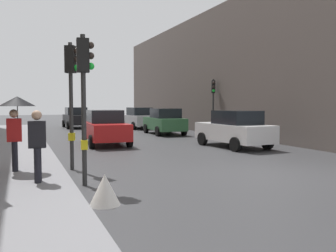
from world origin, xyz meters
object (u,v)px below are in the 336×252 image
Objects in this scene: car_dark_suv at (76,118)px; car_red_sedan at (105,127)px; car_white_compact at (234,129)px; warning_sign_triangle at (105,190)px; traffic_light_near_right at (71,83)px; pedestrian_with_umbrella at (16,112)px; car_silver_hatchback at (139,118)px; traffic_light_near_left at (84,82)px; pedestrian_in_dark_coat at (37,143)px; traffic_light_mid_street at (213,96)px; car_green_estate at (164,121)px.

car_red_sedan is at bearing -91.99° from car_dark_suv.
warning_sign_triangle is (-7.84, -7.16, -0.55)m from car_white_compact.
traffic_light_near_right reaches higher than pedestrian_with_umbrella.
car_silver_hatchback is 1.01× the size of car_dark_suv.
traffic_light_near_left is at bearing -50.32° from pedestrian_with_umbrella.
pedestrian_in_dark_coat reaches higher than warning_sign_triangle.
warning_sign_triangle is at bearing -66.50° from pedestrian_with_umbrella.
car_red_sedan is at bearing 59.04° from pedestrian_with_umbrella.
traffic_light_mid_street is 5.73× the size of warning_sign_triangle.
traffic_light_near_right is 1.07× the size of traffic_light_mid_street.
traffic_light_near_left is at bearing -119.75° from car_green_estate.
traffic_light_near_right reaches higher than car_green_estate.
traffic_light_mid_street is 17.23m from warning_sign_triangle.
pedestrian_in_dark_coat is at bearing -117.20° from traffic_light_near_right.
traffic_light_mid_street is at bearing 52.61° from warning_sign_triangle.
traffic_light_near_left is 9.65m from car_white_compact.
traffic_light_near_right is at bearing -98.54° from car_dark_suv.
pedestrian_in_dark_coat reaches higher than car_dark_suv.
traffic_light_mid_street is at bearing -69.53° from car_silver_hatchback.
pedestrian_with_umbrella reaches higher than car_red_sedan.
warning_sign_triangle is (-2.88, -23.94, -0.55)m from car_dark_suv.
car_green_estate is at bearing 56.38° from pedestrian_in_dark_coat.
pedestrian_in_dark_coat is (-9.04, -5.10, 0.25)m from car_white_compact.
car_silver_hatchback is at bearing -31.25° from car_dark_suv.
car_green_estate is (7.55, 10.85, -1.87)m from traffic_light_near_right.
car_green_estate is (-2.90, 1.53, -1.69)m from traffic_light_mid_street.
warning_sign_triangle is (0.07, -4.26, -2.42)m from traffic_light_near_right.
car_white_compact is (7.91, 5.25, -1.75)m from traffic_light_near_left.
traffic_light_near_right is 2.95m from pedestrian_in_dark_coat.
car_silver_hatchback is 6.59× the size of warning_sign_triangle.
traffic_light_mid_street is (10.45, 9.32, -0.18)m from traffic_light_near_right.
car_silver_hatchback is (0.10, 5.98, 0.00)m from car_green_estate.
car_red_sedan is (-7.96, -2.91, -1.69)m from traffic_light_mid_street.
pedestrian_in_dark_coat is at bearing -100.57° from car_dark_suv.
traffic_light_mid_street reaches higher than car_dark_suv.
traffic_light_near_right is at bearing 14.56° from pedestrian_with_umbrella.
traffic_light_near_left reaches higher than car_green_estate.
pedestrian_in_dark_coat is (0.47, -1.78, -0.71)m from pedestrian_with_umbrella.
car_white_compact is at bearing -32.90° from car_red_sedan.
car_dark_suv is (-4.96, 16.78, 0.00)m from car_white_compact.
traffic_light_near_right is at bearing -138.28° from traffic_light_mid_street.
traffic_light_near_left is at bearing -111.72° from car_silver_hatchback.
car_red_sedan is 10.95m from warning_sign_triangle.
car_dark_suv is 24.12m from warning_sign_triangle.
traffic_light_mid_street reaches higher than car_green_estate.
pedestrian_in_dark_coat reaches higher than car_white_compact.
pedestrian_with_umbrella reaches higher than warning_sign_triangle.
traffic_light_near_left is 2.63m from pedestrian_with_umbrella.
pedestrian_in_dark_coat is (-8.68, -13.05, 0.25)m from car_green_estate.
pedestrian_in_dark_coat is (-3.62, -8.60, 0.25)m from car_red_sedan.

